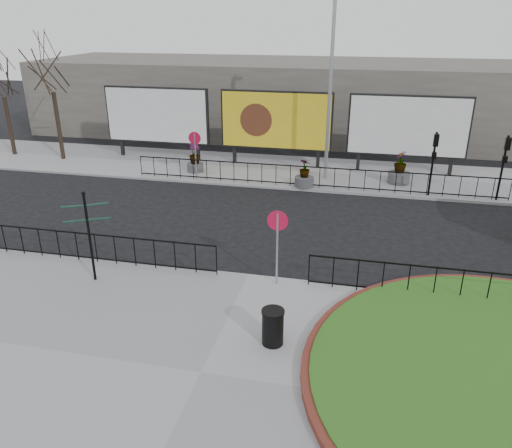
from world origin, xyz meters
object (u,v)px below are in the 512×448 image
(lamp_post, at_px, (330,85))
(litter_bin, at_px, (273,327))
(fingerpost_sign, at_px, (88,228))
(planter_b, at_px, (304,177))
(planter_c, at_px, (399,172))
(planter_a, at_px, (195,160))
(billboard_mid, at_px, (276,121))

(lamp_post, height_order, litter_bin, lamp_post)
(fingerpost_sign, bearing_deg, planter_b, 39.33)
(lamp_post, bearing_deg, planter_c, -0.00)
(planter_a, relative_size, planter_b, 1.09)
(planter_b, bearing_deg, billboard_mid, 120.46)
(billboard_mid, relative_size, fingerpost_sign, 2.07)
(fingerpost_sign, relative_size, planter_a, 1.96)
(billboard_mid, height_order, planter_c, billboard_mid)
(fingerpost_sign, bearing_deg, planter_a, 69.17)
(fingerpost_sign, xyz_separation_m, litter_bin, (6.21, -2.08, -1.31))
(litter_bin, height_order, planter_b, planter_b)
(fingerpost_sign, distance_m, planter_a, 12.18)
(litter_bin, distance_m, planter_a, 15.79)
(billboard_mid, bearing_deg, lamp_post, -33.25)
(billboard_mid, bearing_deg, planter_a, -150.11)
(planter_b, bearing_deg, lamp_post, 60.45)
(billboard_mid, distance_m, planter_c, 7.23)
(fingerpost_sign, relative_size, planter_b, 2.14)
(planter_a, height_order, planter_c, planter_c)
(lamp_post, distance_m, litter_bin, 15.10)
(litter_bin, bearing_deg, fingerpost_sign, 161.48)
(planter_b, bearing_deg, fingerpost_sign, -116.31)
(planter_a, relative_size, planter_c, 0.93)
(lamp_post, relative_size, planter_b, 6.59)
(billboard_mid, distance_m, fingerpost_sign, 14.77)
(fingerpost_sign, relative_size, planter_c, 1.83)
(planter_c, bearing_deg, fingerpost_sign, -128.67)
(fingerpost_sign, height_order, planter_c, fingerpost_sign)
(billboard_mid, xyz_separation_m, litter_bin, (2.96, -16.47, -1.98))
(billboard_mid, distance_m, litter_bin, 16.85)
(fingerpost_sign, height_order, planter_b, fingerpost_sign)
(litter_bin, distance_m, planter_c, 14.97)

